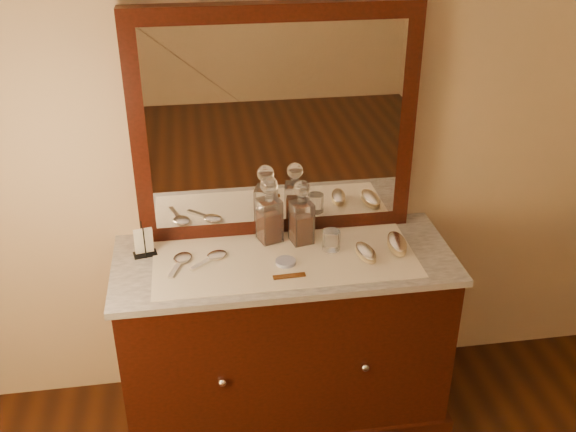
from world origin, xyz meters
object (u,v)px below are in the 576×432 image
(brush_near, at_px, (366,253))
(hand_mirror_outer, at_px, (181,260))
(pin_dish, at_px, (286,262))
(brush_far, at_px, (397,244))
(hand_mirror_inner, at_px, (214,257))
(napkin_rack, at_px, (144,243))
(comb, at_px, (289,276))
(decanter_right, at_px, (302,219))
(mirror_frame, at_px, (275,125))
(decanter_left, at_px, (269,216))
(dresser_cabinet, at_px, (285,339))

(brush_near, bearing_deg, hand_mirror_outer, 173.95)
(pin_dish, height_order, brush_far, brush_far)
(hand_mirror_inner, bearing_deg, hand_mirror_outer, -178.07)
(napkin_rack, relative_size, brush_near, 0.90)
(comb, relative_size, decanter_right, 0.45)
(mirror_frame, height_order, brush_far, mirror_frame)
(brush_far, xyz_separation_m, hand_mirror_outer, (-0.92, 0.03, -0.02))
(pin_dish, bearing_deg, napkin_rack, 163.89)
(comb, xyz_separation_m, hand_mirror_inner, (-0.29, 0.19, 0.00))
(mirror_frame, relative_size, decanter_right, 4.09)
(mirror_frame, height_order, pin_dish, mirror_frame)
(mirror_frame, xyz_separation_m, brush_far, (0.49, -0.26, -0.47))
(pin_dish, distance_m, hand_mirror_inner, 0.30)
(decanter_left, height_order, decanter_right, decanter_left)
(pin_dish, bearing_deg, brush_near, -0.26)
(hand_mirror_outer, bearing_deg, mirror_frame, 27.26)
(mirror_frame, bearing_deg, comb, -90.56)
(hand_mirror_outer, xyz_separation_m, hand_mirror_inner, (0.14, 0.00, -0.00))
(comb, height_order, hand_mirror_outer, hand_mirror_outer)
(dresser_cabinet, height_order, mirror_frame, mirror_frame)
(comb, bearing_deg, mirror_frame, 87.09)
(mirror_frame, distance_m, napkin_rack, 0.74)
(napkin_rack, bearing_deg, dresser_cabinet, -10.72)
(pin_dish, relative_size, decanter_right, 0.29)
(dresser_cabinet, distance_m, napkin_rack, 0.77)
(dresser_cabinet, relative_size, pin_dish, 16.51)
(comb, height_order, brush_far, brush_far)
(mirror_frame, xyz_separation_m, comb, (-0.00, -0.40, -0.49))
(mirror_frame, bearing_deg, decanter_right, -54.98)
(napkin_rack, bearing_deg, mirror_frame, 13.01)
(decanter_right, height_order, brush_far, decanter_right)
(comb, xyz_separation_m, decanter_left, (-0.04, 0.31, 0.11))
(comb, bearing_deg, hand_mirror_outer, 154.61)
(decanter_left, xyz_separation_m, hand_mirror_outer, (-0.39, -0.12, -0.11))
(pin_dish, relative_size, hand_mirror_outer, 0.42)
(napkin_rack, relative_size, decanter_right, 0.50)
(decanter_right, relative_size, brush_near, 1.81)
(brush_near, xyz_separation_m, hand_mirror_outer, (-0.77, 0.08, -0.01))
(pin_dish, xyz_separation_m, decanter_left, (-0.04, 0.20, 0.11))
(pin_dish, xyz_separation_m, hand_mirror_outer, (-0.43, 0.08, 0.00))
(mirror_frame, height_order, decanter_right, mirror_frame)
(napkin_rack, xyz_separation_m, brush_far, (1.07, -0.12, -0.03))
(pin_dish, bearing_deg, decanter_left, 101.22)
(hand_mirror_inner, bearing_deg, decanter_left, 25.34)
(dresser_cabinet, height_order, hand_mirror_inner, hand_mirror_inner)
(brush_near, bearing_deg, mirror_frame, 138.07)
(dresser_cabinet, relative_size, hand_mirror_outer, 6.95)
(brush_far, bearing_deg, napkin_rack, 173.49)
(decanter_right, height_order, hand_mirror_inner, decanter_right)
(napkin_rack, height_order, brush_near, napkin_rack)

